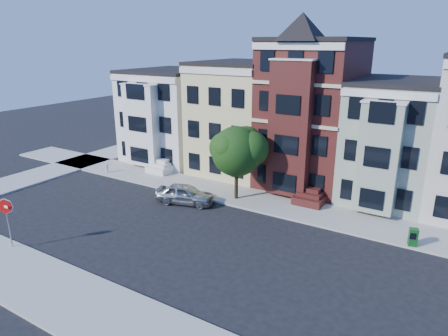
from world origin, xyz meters
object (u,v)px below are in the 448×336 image
Objects in this scene: parked_car at (185,194)px; newspaper_box at (413,237)px; street_tree at (237,155)px; fire_hydrant at (107,169)px; stop_sign at (8,220)px.

newspaper_box is at bearing -99.91° from parked_car.
parked_car is at bearing -138.39° from street_tree.
street_tree is at bearing -64.05° from parked_car.
newspaper_box is 26.60m from fire_hydrant.
parked_car is at bearing -10.33° from fire_hydrant.
parked_car is 1.29× the size of stop_sign.
street_tree reaches higher than stop_sign.
parked_car is (-3.01, -2.67, -2.94)m from street_tree.
stop_sign is at bearing -118.85° from street_tree.
stop_sign is at bearing 141.87° from parked_car.
street_tree reaches higher than newspaper_box.
parked_car is at bearing 60.54° from stop_sign.
street_tree is 15.93m from stop_sign.
street_tree is 2.02× the size of stop_sign.
stop_sign is (-20.57, -12.79, 1.21)m from newspaper_box.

